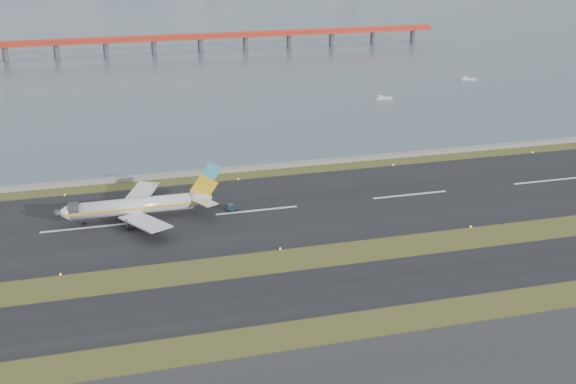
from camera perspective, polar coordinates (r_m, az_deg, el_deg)
ground at (r=147.72m, az=0.12°, el=-5.79°), size 1000.00×1000.00×0.00m
taxiway_strip at (r=137.49m, az=1.44°, el=-7.95°), size 1000.00×18.00×0.10m
runway_strip at (r=174.20m, az=-2.48°, el=-1.48°), size 1000.00×45.00×0.10m
seawall at (r=201.54m, az=-4.38°, el=1.79°), size 1000.00×2.50×1.00m
bay_water at (r=592.00m, az=-12.05°, el=14.09°), size 1400.00×800.00×1.30m
red_pier at (r=385.75m, az=-6.95°, el=12.00°), size 260.00×5.00×10.20m
airliner at (r=171.42m, az=-11.72°, el=-1.07°), size 38.52×32.89×12.80m
pushback_tug at (r=174.22m, az=-4.48°, el=-1.23°), size 2.81×1.69×1.78m
workboat_near at (r=284.31m, az=7.52°, el=7.37°), size 6.68×2.37×1.60m
workboat_far at (r=325.54m, az=14.03°, el=8.66°), size 7.09×3.70×1.65m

